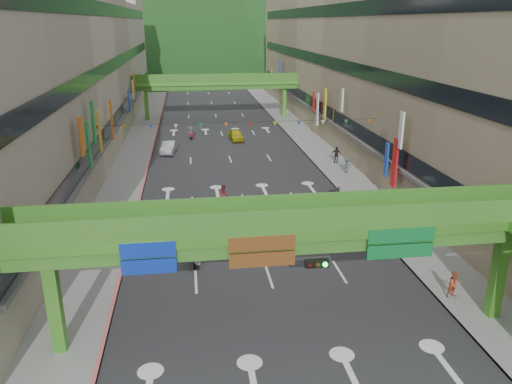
{
  "coord_description": "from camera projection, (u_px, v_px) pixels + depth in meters",
  "views": [
    {
      "loc": [
        -4.49,
        -15.09,
        14.93
      ],
      "look_at": [
        0.0,
        18.0,
        3.5
      ],
      "focal_mm": 35.0,
      "sensor_mm": 36.0,
      "label": 1
    }
  ],
  "objects": [
    {
      "name": "curb_left",
      "position": [
        154.0,
        141.0,
        65.24
      ],
      "size": [
        0.2,
        140.0,
        0.18
      ],
      "primitive_type": "cube",
      "color": "#CC5959",
      "rests_on": "ground"
    },
    {
      "name": "hill_right",
      "position": [
        264.0,
        63.0,
        191.49
      ],
      "size": [
        208.0,
        176.0,
        128.0
      ],
      "primitive_type": "ellipsoid",
      "color": "#1C4419",
      "rests_on": "ground"
    },
    {
      "name": "parked_scooter_row",
      "position": [
        352.0,
        217.0,
        38.82
      ],
      "size": [
        1.6,
        11.55,
        1.08
      ],
      "color": "black",
      "rests_on": "ground"
    },
    {
      "name": "building_row_right",
      "position": [
        365.0,
        65.0,
        65.77
      ],
      "size": [
        12.8,
        95.0,
        19.0
      ],
      "color": "gray",
      "rests_on": "ground"
    },
    {
      "name": "building_row_left",
      "position": [
        68.0,
        69.0,
        60.96
      ],
      "size": [
        12.8,
        95.0,
        19.0
      ],
      "color": "#9E937F",
      "rests_on": "ground"
    },
    {
      "name": "sidewalk_left",
      "position": [
        140.0,
        142.0,
        65.0
      ],
      "size": [
        4.0,
        140.0,
        0.15
      ],
      "primitive_type": "cube",
      "color": "gray",
      "rests_on": "ground"
    },
    {
      "name": "pedestrian_red",
      "position": [
        454.0,
        287.0,
        28.06
      ],
      "size": [
        0.84,
        0.7,
        1.56
      ],
      "primitive_type": "imported",
      "rotation": [
        0.0,
        0.0,
        0.15
      ],
      "color": "#B14B26",
      "rests_on": "ground"
    },
    {
      "name": "overpass_far",
      "position": [
        216.0,
        85.0,
        78.74
      ],
      "size": [
        28.0,
        2.2,
        7.1
      ],
      "color": "#4C9E2D",
      "rests_on": "ground"
    },
    {
      "name": "scooter_rider_mid",
      "position": [
        224.0,
        196.0,
        41.77
      ],
      "size": [
        0.92,
        1.6,
        2.08
      ],
      "color": "black",
      "rests_on": "ground"
    },
    {
      "name": "sidewalk_right",
      "position": [
        304.0,
        137.0,
        67.8
      ],
      "size": [
        4.0,
        140.0,
        0.15
      ],
      "primitive_type": "cube",
      "color": "gray",
      "rests_on": "ground"
    },
    {
      "name": "bunting_string",
      "position": [
        238.0,
        125.0,
        45.75
      ],
      "size": [
        26.0,
        0.36,
        0.47
      ],
      "color": "black",
      "rests_on": "ground"
    },
    {
      "name": "hill_left",
      "position": [
        155.0,
        68.0,
        167.65
      ],
      "size": [
        168.0,
        140.0,
        112.0
      ],
      "primitive_type": "ellipsoid",
      "color": "#1C4419",
      "rests_on": "ground"
    },
    {
      "name": "curb_right",
      "position": [
        291.0,
        137.0,
        67.56
      ],
      "size": [
        0.2,
        140.0,
        0.18
      ],
      "primitive_type": "cube",
      "color": "gray",
      "rests_on": "ground"
    },
    {
      "name": "pedestrian_dark",
      "position": [
        336.0,
        156.0,
        54.88
      ],
      "size": [
        1.16,
        0.9,
        1.84
      ],
      "primitive_type": "imported",
      "rotation": [
        0.0,
        0.0,
        -0.49
      ],
      "color": "black",
      "rests_on": "ground"
    },
    {
      "name": "pedestrian_blue",
      "position": [
        346.0,
        167.0,
        51.25
      ],
      "size": [
        0.8,
        0.58,
        1.58
      ],
      "primitive_type": "imported",
      "rotation": [
        0.0,
        0.0,
        3.3
      ],
      "color": "#334153",
      "rests_on": "ground"
    },
    {
      "name": "car_yellow",
      "position": [
        236.0,
        135.0,
        65.99
      ],
      "size": [
        1.99,
        4.27,
        1.42
      ],
      "primitive_type": "imported",
      "rotation": [
        0.0,
        0.0,
        0.08
      ],
      "color": "gold",
      "rests_on": "ground"
    },
    {
      "name": "scooter_rider_far",
      "position": [
        191.0,
        131.0,
        66.52
      ],
      "size": [
        0.97,
        1.6,
        2.23
      ],
      "color": "maroon",
      "rests_on": "ground"
    },
    {
      "name": "scooter_rider_near",
      "position": [
        250.0,
        215.0,
        37.74
      ],
      "size": [
        0.69,
        1.6,
        2.17
      ],
      "color": "black",
      "rests_on": "ground"
    },
    {
      "name": "road_slab",
      "position": [
        224.0,
        140.0,
        66.43
      ],
      "size": [
        18.0,
        140.0,
        0.02
      ],
      "primitive_type": "cube",
      "color": "#28282B",
      "rests_on": "ground"
    },
    {
      "name": "scooter_rider_left",
      "position": [
        196.0,
        251.0,
        31.81
      ],
      "size": [
        1.07,
        1.6,
        2.09
      ],
      "color": "gray",
      "rests_on": "ground"
    },
    {
      "name": "overpass_near",
      "position": [
        313.0,
        244.0,
        23.03
      ],
      "size": [
        28.0,
        12.27,
        7.1
      ],
      "color": "#4C9E2D",
      "rests_on": "ground"
    },
    {
      "name": "car_silver",
      "position": [
        169.0,
        147.0,
        59.58
      ],
      "size": [
        2.08,
        4.42,
        1.4
      ],
      "primitive_type": "imported",
      "rotation": [
        0.0,
        0.0,
        -0.15
      ],
      "color": "#B6B6BF",
      "rests_on": "ground"
    }
  ]
}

